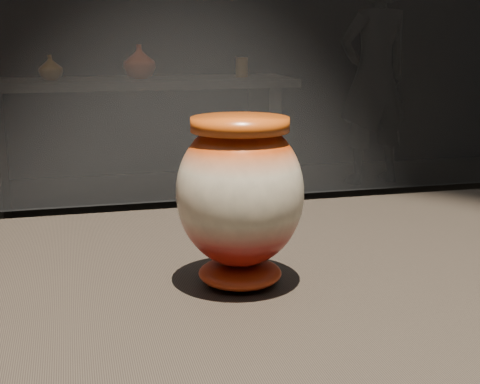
# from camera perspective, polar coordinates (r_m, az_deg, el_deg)

# --- Properties ---
(main_vase) EXTENTS (0.17, 0.17, 0.19)m
(main_vase) POSITION_cam_1_polar(r_m,az_deg,el_deg) (0.74, 0.00, -0.26)
(main_vase) COLOR maroon
(main_vase) RESTS_ON display_plinth
(back_shelf) EXTENTS (2.00, 0.60, 0.90)m
(back_shelf) POSITION_cam_1_polar(r_m,az_deg,el_deg) (4.31, -8.92, 6.02)
(back_shelf) COLOR black
(back_shelf) RESTS_ON ground
(back_vase_left) EXTENTS (0.17, 0.17, 0.15)m
(back_vase_left) POSITION_cam_1_polar(r_m,az_deg,el_deg) (4.25, -15.87, 10.17)
(back_vase_left) COLOR #875C13
(back_vase_left) RESTS_ON back_shelf
(back_vase_mid) EXTENTS (0.25, 0.25, 0.21)m
(back_vase_mid) POSITION_cam_1_polar(r_m,az_deg,el_deg) (4.27, -8.59, 10.94)
(back_vase_mid) COLOR maroon
(back_vase_mid) RESTS_ON back_shelf
(back_vase_right) EXTENTS (0.08, 0.08, 0.13)m
(back_vase_right) POSITION_cam_1_polar(r_m,az_deg,el_deg) (4.39, 0.15, 10.61)
(back_vase_right) COLOR #875C13
(back_vase_right) RESTS_ON back_shelf
(visitor) EXTENTS (0.68, 0.50, 1.70)m
(visitor) POSITION_cam_1_polar(r_m,az_deg,el_deg) (5.40, 11.39, 9.66)
(visitor) COLOR black
(visitor) RESTS_ON ground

